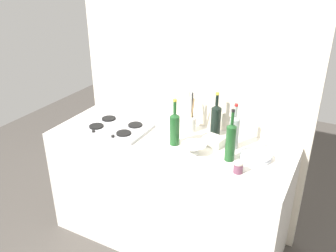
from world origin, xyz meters
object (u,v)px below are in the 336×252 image
stovetop_hob (116,127)px  condiment_jar_front (238,167)px  mixing_bowl (194,148)px  utensil_crock (191,122)px  butter_dish (214,141)px  plate_stack (256,156)px  wine_bottle_rightmost (231,141)px  wine_bottle_mid_right (216,119)px  wine_bottle_mid_left (234,131)px  wine_bottle_leftmost (175,128)px

stovetop_hob → condiment_jar_front: condiment_jar_front is taller
stovetop_hob → mixing_bowl: size_ratio=3.00×
utensil_crock → butter_dish: bearing=-27.5°
stovetop_hob → butter_dish: 0.78m
butter_dish → condiment_jar_front: condiment_jar_front is taller
stovetop_hob → condiment_jar_front: (1.04, -0.15, 0.02)m
stovetop_hob → plate_stack: (1.09, 0.07, 0.01)m
wine_bottle_rightmost → mixing_bowl: 0.26m
stovetop_hob → wine_bottle_mid_right: (0.72, 0.27, 0.12)m
stovetop_hob → wine_bottle_mid_right: 0.78m
plate_stack → wine_bottle_mid_right: bearing=151.5°
mixing_bowl → utensil_crock: size_ratio=0.53×
wine_bottle_mid_left → condiment_jar_front: (0.13, -0.29, -0.09)m
wine_bottle_rightmost → wine_bottle_mid_left: bearing=100.9°
mixing_bowl → utensil_crock: (-0.17, 0.31, 0.04)m
wine_bottle_rightmost → utensil_crock: 0.49m
condiment_jar_front → wine_bottle_leftmost: bearing=164.4°
wine_bottle_leftmost → wine_bottle_mid_left: size_ratio=1.04×
stovetop_hob → wine_bottle_mid_left: 0.92m
mixing_bowl → butter_dish: mixing_bowl is taller
condiment_jar_front → plate_stack: bearing=76.2°
plate_stack → wine_bottle_mid_right: (-0.37, 0.20, 0.11)m
wine_bottle_rightmost → condiment_jar_front: bearing=-50.4°
wine_bottle_leftmost → wine_bottle_mid_left: 0.41m
wine_bottle_rightmost → utensil_crock: bearing=146.5°
plate_stack → butter_dish: size_ratio=1.58×
utensil_crock → condiment_jar_front: bearing=-37.6°
condiment_jar_front → wine_bottle_mid_left: bearing=114.5°
plate_stack → wine_bottle_mid_left: 0.23m
plate_stack → wine_bottle_rightmost: wine_bottle_rightmost is taller
plate_stack → utensil_crock: 0.59m
plate_stack → butter_dish: bearing=171.6°
plate_stack → wine_bottle_leftmost: wine_bottle_leftmost is taller
utensil_crock → condiment_jar_front: size_ratio=4.21×
stovetop_hob → wine_bottle_rightmost: (0.94, -0.03, 0.13)m
wine_bottle_leftmost → butter_dish: size_ratio=2.58×
stovetop_hob → condiment_jar_front: bearing=-8.3°
plate_stack → wine_bottle_rightmost: bearing=-147.9°
wine_bottle_mid_right → utensil_crock: size_ratio=1.07×
butter_dish → mixing_bowl: bearing=-114.3°
mixing_bowl → butter_dish: bearing=65.7°
wine_bottle_mid_right → utensil_crock: (-0.19, -0.03, -0.05)m
mixing_bowl → butter_dish: size_ratio=1.27×
wine_bottle_mid_right → butter_dish: wine_bottle_mid_right is taller
plate_stack → wine_bottle_leftmost: bearing=-173.0°
wine_bottle_leftmost → utensil_crock: bearing=87.0°
wine_bottle_mid_left → wine_bottle_mid_right: size_ratio=0.98×
wine_bottle_leftmost → butter_dish: (0.26, 0.12, -0.10)m
stovetop_hob → butter_dish: bearing=8.2°
wine_bottle_mid_right → plate_stack: bearing=-28.5°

